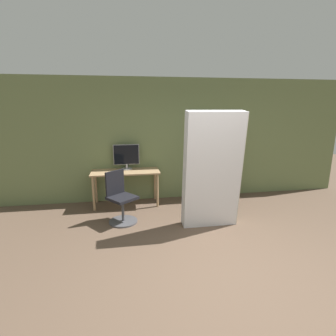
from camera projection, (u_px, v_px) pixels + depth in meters
name	position (u px, v px, depth m)	size (l,w,h in m)	color
ground_plane	(229.00, 282.00, 3.20)	(16.00, 16.00, 0.00)	brown
wall_back	(178.00, 140.00, 5.92)	(8.00, 0.06, 2.70)	#6B7A4C
desk	(126.00, 175.00, 5.58)	(1.43, 0.59, 0.75)	tan
monitor	(126.00, 156.00, 5.65)	(0.55, 0.23, 0.54)	#B7B7BC
office_chair	(121.00, 202.00, 4.80)	(0.62, 0.62, 0.95)	#4C4C51
bookshelf	(221.00, 159.00, 6.06)	(0.61, 0.25, 1.77)	brown
mattress_near	(213.00, 171.00, 4.47)	(0.98, 0.46, 2.04)	silver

